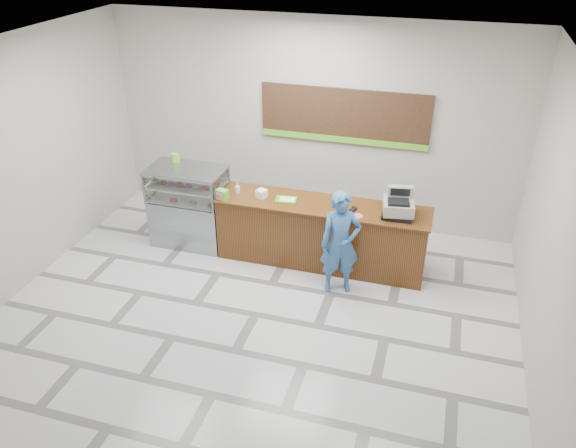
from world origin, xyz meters
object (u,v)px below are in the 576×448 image
(sales_counter, at_px, (321,234))
(display_case, at_px, (189,206))
(cash_register, at_px, (399,206))
(customer, at_px, (340,243))
(serving_tray, at_px, (286,200))

(sales_counter, xyz_separation_m, display_case, (-2.22, 0.00, 0.16))
(sales_counter, height_order, cash_register, cash_register)
(display_case, height_order, customer, customer)
(display_case, distance_m, cash_register, 3.38)
(sales_counter, relative_size, customer, 2.08)
(cash_register, height_order, customer, customer)
(display_case, relative_size, customer, 0.85)
(sales_counter, xyz_separation_m, customer, (0.42, -0.63, 0.27))
(sales_counter, bearing_deg, customer, -56.15)
(cash_register, relative_size, serving_tray, 1.46)
(cash_register, distance_m, serving_tray, 1.69)
(display_case, bearing_deg, sales_counter, -0.00)
(display_case, xyz_separation_m, customer, (2.64, -0.63, 0.11))
(serving_tray, relative_size, customer, 0.22)
(cash_register, xyz_separation_m, serving_tray, (-1.68, -0.00, -0.14))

